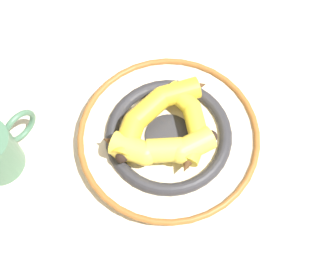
# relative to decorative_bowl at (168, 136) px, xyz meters

# --- Properties ---
(ground_plane) EXTENTS (2.80, 2.80, 0.00)m
(ground_plane) POSITION_rel_decorative_bowl_xyz_m (0.00, -0.04, -0.02)
(ground_plane) COLOR beige
(decorative_bowl) EXTENTS (0.30, 0.30, 0.03)m
(decorative_bowl) POSITION_rel_decorative_bowl_xyz_m (0.00, 0.00, 0.00)
(decorative_bowl) COLOR beige
(decorative_bowl) RESTS_ON ground_plane
(banana_a) EXTENTS (0.16, 0.12, 0.04)m
(banana_a) POSITION_rel_decorative_bowl_xyz_m (0.01, -0.04, 0.04)
(banana_a) COLOR yellow
(banana_a) RESTS_ON decorative_bowl
(banana_b) EXTENTS (0.12, 0.13, 0.03)m
(banana_b) POSITION_rel_decorative_bowl_xyz_m (0.03, 0.03, 0.03)
(banana_b) COLOR yellow
(banana_b) RESTS_ON decorative_bowl
(banana_c) EXTENTS (0.09, 0.20, 0.04)m
(banana_c) POSITION_rel_decorative_bowl_xyz_m (-0.03, 0.01, 0.04)
(banana_c) COLOR gold
(banana_c) RESTS_ON decorative_bowl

